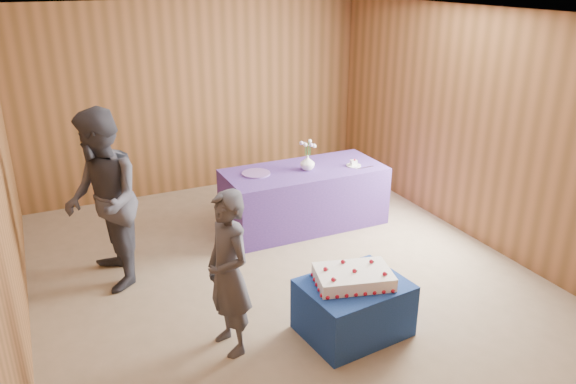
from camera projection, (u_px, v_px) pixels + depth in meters
ground at (286, 279)px, 5.97m from camera, size 6.00×6.00×0.00m
room_shell at (286, 113)px, 5.30m from camera, size 5.04×6.04×2.72m
cake_table at (353, 307)px, 5.02m from camera, size 0.97×0.79×0.50m
serving_table at (304, 197)px, 7.12m from camera, size 2.00×0.90×0.75m
sheet_cake at (353, 277)px, 4.91m from camera, size 0.78×0.62×0.16m
vase at (307, 163)px, 6.92m from camera, size 0.19×0.19×0.19m
flower_spray at (308, 145)px, 6.83m from camera, size 0.22×0.22×0.17m
platter at (256, 173)px, 6.80m from camera, size 0.40×0.40×0.02m
plate at (354, 165)px, 7.09m from camera, size 0.25×0.25×0.01m
cake_slice at (354, 162)px, 7.07m from camera, size 0.08×0.08×0.09m
knife at (365, 168)px, 7.02m from camera, size 0.26×0.03×0.00m
guest_left at (228, 274)px, 4.63m from camera, size 0.43×0.58×1.46m
guest_right at (103, 201)px, 5.56m from camera, size 0.73×0.93×1.86m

